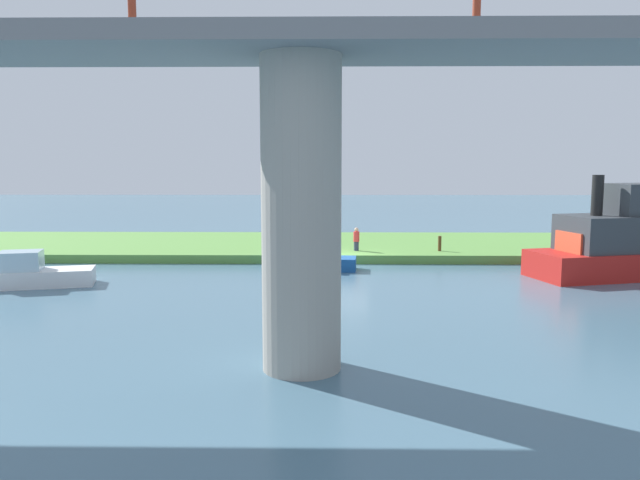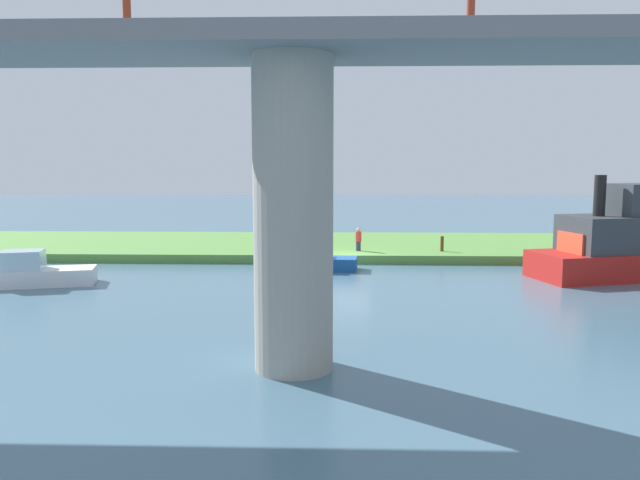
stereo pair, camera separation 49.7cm
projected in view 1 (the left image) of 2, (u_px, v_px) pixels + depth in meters
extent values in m
plane|color=#476B7F|center=(346.00, 264.00, 34.94)|extent=(160.00, 160.00, 0.00)
cube|color=#5B9342|center=(344.00, 246.00, 40.87)|extent=(80.00, 12.00, 0.50)
cylinder|color=#9E998E|center=(301.00, 216.00, 16.59)|extent=(2.17, 2.17, 8.50)
cube|color=slate|center=(301.00, 45.00, 16.04)|extent=(70.28, 4.00, 0.50)
cylinder|color=maroon|center=(477.00, 2.00, 17.76)|extent=(0.24, 0.24, 2.60)
cylinder|color=maroon|center=(132.00, 4.00, 17.91)|extent=(0.24, 0.24, 2.60)
cylinder|color=#2D334C|center=(356.00, 246.00, 36.80)|extent=(0.29, 0.29, 0.55)
cylinder|color=red|center=(356.00, 237.00, 36.72)|extent=(0.46, 0.46, 0.60)
sphere|color=tan|center=(356.00, 230.00, 36.67)|extent=(0.24, 0.24, 0.24)
cylinder|color=brown|center=(440.00, 243.00, 36.65)|extent=(0.20, 0.20, 0.90)
cube|color=red|center=(628.00, 263.00, 31.14)|extent=(10.57, 5.79, 1.34)
cube|color=#33383D|center=(639.00, 232.00, 31.08)|extent=(8.54, 4.96, 1.79)
cylinder|color=black|center=(597.00, 195.00, 30.24)|extent=(0.56, 0.56, 2.01)
cube|color=#D84C2D|center=(583.00, 242.00, 30.36)|extent=(2.24, 2.40, 1.00)
cube|color=white|center=(37.00, 278.00, 28.58)|extent=(5.30, 2.99, 0.78)
cube|color=silver|center=(21.00, 261.00, 28.32)|extent=(2.10, 1.83, 0.89)
cube|color=#195199|center=(315.00, 263.00, 33.08)|extent=(4.49, 1.88, 0.68)
cube|color=silver|center=(304.00, 250.00, 33.04)|extent=(1.67, 1.36, 0.78)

